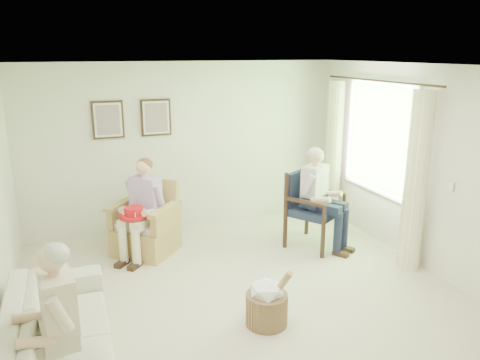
% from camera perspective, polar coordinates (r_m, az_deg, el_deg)
% --- Properties ---
extents(floor, '(5.50, 5.50, 0.00)m').
position_cam_1_polar(floor, '(5.38, 1.15, -15.20)').
color(floor, beige).
rests_on(floor, ground).
extents(back_wall, '(5.00, 0.04, 2.60)m').
position_cam_1_polar(back_wall, '(7.40, -6.65, 4.10)').
color(back_wall, silver).
rests_on(back_wall, ground).
extents(front_wall, '(5.00, 0.04, 2.60)m').
position_cam_1_polar(front_wall, '(2.73, 24.21, -18.08)').
color(front_wall, silver).
rests_on(front_wall, ground).
extents(right_wall, '(0.04, 5.50, 2.60)m').
position_cam_1_polar(right_wall, '(6.19, 23.28, 0.68)').
color(right_wall, silver).
rests_on(right_wall, ground).
extents(ceiling, '(5.00, 5.50, 0.02)m').
position_cam_1_polar(ceiling, '(4.63, 1.33, 13.66)').
color(ceiling, white).
rests_on(ceiling, back_wall).
extents(window, '(0.13, 2.50, 1.63)m').
position_cam_1_polar(window, '(7.01, 16.62, 5.28)').
color(window, '#2D6B23').
rests_on(window, right_wall).
extents(curtain_left, '(0.34, 0.34, 2.30)m').
position_cam_1_polar(curtain_left, '(6.27, 20.64, -0.29)').
color(curtain_left, '#FEEDC7').
rests_on(curtain_left, ground).
extents(curtain_right, '(0.34, 0.34, 2.30)m').
position_cam_1_polar(curtain_right, '(7.80, 11.31, 3.37)').
color(curtain_right, '#FEEDC7').
rests_on(curtain_right, ground).
extents(framed_print_left, '(0.45, 0.05, 0.55)m').
position_cam_1_polar(framed_print_left, '(7.10, -15.80, 7.07)').
color(framed_print_left, '#382114').
rests_on(framed_print_left, back_wall).
extents(framed_print_right, '(0.45, 0.05, 0.55)m').
position_cam_1_polar(framed_print_right, '(7.19, -10.20, 7.51)').
color(framed_print_right, '#382114').
rests_on(framed_print_right, back_wall).
extents(wicker_armchair, '(0.78, 0.78, 1.00)m').
position_cam_1_polar(wicker_armchair, '(6.73, -11.49, -6.01)').
color(wicker_armchair, tan).
rests_on(wicker_armchair, ground).
extents(wood_armchair, '(0.70, 0.66, 1.08)m').
position_cam_1_polar(wood_armchair, '(6.87, 8.77, -2.99)').
color(wood_armchair, black).
rests_on(wood_armchair, ground).
extents(sofa, '(2.26, 0.88, 0.66)m').
position_cam_1_polar(sofa, '(4.58, -21.17, -17.51)').
color(sofa, beige).
rests_on(sofa, ground).
extents(person_wicker, '(0.40, 0.63, 1.33)m').
position_cam_1_polar(person_wicker, '(6.45, -11.52, -2.64)').
color(person_wicker, beige).
rests_on(person_wicker, ground).
extents(person_dark, '(0.40, 0.63, 1.42)m').
position_cam_1_polar(person_dark, '(6.65, 9.60, -1.34)').
color(person_dark, '#181D35').
rests_on(person_dark, ground).
extents(person_sofa, '(0.42, 0.63, 1.30)m').
position_cam_1_polar(person_sofa, '(4.06, -21.77, -15.18)').
color(person_sofa, '#C2B19C').
rests_on(person_sofa, ground).
extents(red_hat, '(0.37, 0.37, 0.14)m').
position_cam_1_polar(red_hat, '(6.33, -12.82, -3.99)').
color(red_hat, red).
rests_on(red_hat, person_wicker).
extents(hatbox, '(0.54, 0.54, 0.64)m').
position_cam_1_polar(hatbox, '(4.98, 3.30, -14.63)').
color(hatbox, '#9E7456').
rests_on(hatbox, ground).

